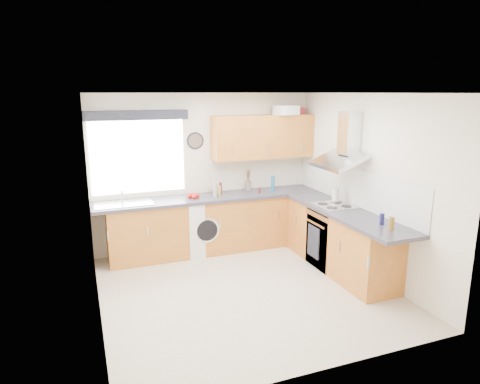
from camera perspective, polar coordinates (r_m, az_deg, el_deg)
name	(u,v)px	position (r m, az deg, el deg)	size (l,w,h in m)	color
ground_plane	(245,289)	(5.72, 0.70, -12.86)	(3.60, 3.60, 0.00)	beige
ceiling	(246,93)	(5.14, 0.78, 13.06)	(3.60, 3.60, 0.02)	white
wall_back	(205,172)	(6.96, -4.71, 2.71)	(3.60, 0.02, 2.50)	silver
wall_front	(323,243)	(3.74, 10.95, -6.75)	(3.60, 0.02, 2.50)	silver
wall_left	(92,210)	(4.94, -19.08, -2.34)	(0.02, 3.60, 2.50)	silver
wall_right	(366,185)	(6.17, 16.50, 0.84)	(0.02, 3.60, 2.50)	silver
window	(138,157)	(6.69, -13.43, 4.57)	(1.40, 0.02, 1.10)	silver
window_blind	(137,115)	(6.54, -13.62, 9.93)	(1.50, 0.18, 0.14)	black
splashback	(353,186)	(6.41, 14.78, 0.76)	(0.01, 3.00, 0.54)	white
base_cab_back	(205,226)	(6.86, -4.71, -4.51)	(3.00, 0.58, 0.86)	#A55E22
base_cab_corner	(294,216)	(7.43, 7.26, -3.18)	(0.60, 0.60, 0.86)	#A55E22
base_cab_right	(339,241)	(6.34, 13.09, -6.34)	(0.58, 2.10, 0.86)	#A55E22
worktop_back	(211,198)	(6.75, -3.94, -0.77)	(3.60, 0.62, 0.05)	#2F2D37
worktop_right	(346,213)	(6.08, 14.01, -2.73)	(0.62, 2.42, 0.05)	#2F2D37
sink	(124,201)	(6.49, -15.25, -1.19)	(0.84, 0.46, 0.10)	silver
oven	(333,238)	(6.45, 12.27, -5.99)	(0.56, 0.58, 0.85)	black
hob_plate	(335,205)	(6.31, 12.49, -1.76)	(0.52, 0.52, 0.01)	silver
extractor_hood	(344,146)	(6.20, 13.66, 5.96)	(0.52, 0.78, 0.66)	silver
upper_cabinets	(263,137)	(7.04, 3.12, 7.38)	(1.70, 0.35, 0.70)	#A55E22
washing_machine	(202,225)	(6.85, -5.14, -4.38)	(0.61, 0.59, 0.90)	silver
wall_clock	(195,141)	(6.83, -5.97, 6.80)	(0.28, 0.28, 0.04)	black
casserole	(286,110)	(7.07, 6.18, 10.80)	(0.36, 0.26, 0.15)	silver
storage_box	(297,111)	(7.38, 7.55, 10.68)	(0.23, 0.19, 0.10)	#BC2D3D
utensil_pot	(248,186)	(7.15, 1.12, 0.82)	(0.10, 0.10, 0.14)	#736A5C
kitchen_roll	(336,195)	(6.48, 12.63, -0.44)	(0.10, 0.10, 0.22)	silver
tomato_cluster	(193,196)	(6.64, -6.24, -0.50)	(0.17, 0.17, 0.08)	red
jar_0	(259,190)	(6.94, 2.61, 0.23)	(0.05, 0.05, 0.09)	#521D22
jar_1	(221,188)	(6.86, -2.60, 0.51)	(0.04, 0.04, 0.19)	maroon
jar_2	(220,192)	(6.69, -2.74, 0.05)	(0.04, 0.04, 0.17)	olive
jar_3	(215,189)	(6.90, -3.40, 0.39)	(0.06, 0.06, 0.15)	maroon
jar_4	(273,184)	(7.07, 4.41, 1.13)	(0.06, 0.06, 0.26)	#1C5A87
jar_5	(215,189)	(6.68, -3.36, 0.40)	(0.06, 0.06, 0.25)	#A2998A
jar_6	(219,188)	(6.91, -2.82, 0.56)	(0.07, 0.07, 0.18)	#BAB29E
bottle_0	(392,224)	(5.38, 19.56, -3.98)	(0.07, 0.07, 0.17)	brown
bottle_1	(382,219)	(5.57, 18.39, -3.44)	(0.06, 0.06, 0.14)	#181750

